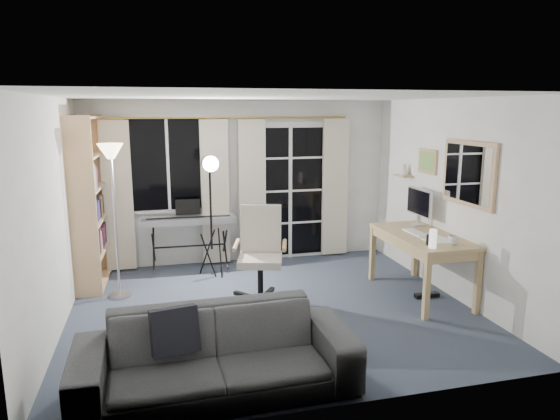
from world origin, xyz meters
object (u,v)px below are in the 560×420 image
at_px(bookshelf, 85,207).
at_px(keyboard_piano, 189,221).
at_px(sofa, 216,341).
at_px(office_chair, 261,246).
at_px(monitor, 419,203).
at_px(desk, 422,242).
at_px(torchiere_lamp, 112,175).
at_px(mug, 454,239).
at_px(studio_light, 210,178).

height_order(bookshelf, keyboard_piano, bookshelf).
bearing_deg(sofa, keyboard_piano, 88.69).
distance_m(office_chair, monitor, 2.17).
bearing_deg(desk, torchiere_lamp, 166.01).
bearing_deg(torchiere_lamp, desk, -13.43).
bearing_deg(sofa, mug, 19.35).
distance_m(bookshelf, sofa, 3.28).
relative_size(bookshelf, studio_light, 1.28).
xyz_separation_m(bookshelf, office_chair, (2.07, -1.09, -0.37)).
xyz_separation_m(torchiere_lamp, keyboard_piano, (0.92, 0.85, -0.80)).
distance_m(bookshelf, keyboard_piano, 1.40).
xyz_separation_m(monitor, sofa, (-2.90, -1.99, -0.63)).
height_order(desk, mug, mug).
bearing_deg(monitor, studio_light, 161.30).
distance_m(torchiere_lamp, studio_light, 1.29).
relative_size(studio_light, monitor, 3.07).
bearing_deg(mug, bookshelf, 155.07).
bearing_deg(office_chair, keyboard_piano, 133.79).
xyz_separation_m(office_chair, monitor, (2.13, 0.13, 0.39)).
bearing_deg(torchiere_lamp, studio_light, 20.22).
height_order(torchiere_lamp, sofa, torchiere_lamp).
bearing_deg(mug, monitor, 84.21).
height_order(studio_light, office_chair, studio_light).
distance_m(torchiere_lamp, desk, 3.80).
height_order(office_chair, sofa, office_chair).
xyz_separation_m(keyboard_piano, studio_light, (0.28, -0.41, 0.66)).
height_order(mug, sofa, mug).
distance_m(monitor, sofa, 3.57).
bearing_deg(keyboard_piano, office_chair, -60.21).
relative_size(studio_light, mug, 13.51).
bearing_deg(monitor, desk, -114.13).
xyz_separation_m(office_chair, sofa, (-0.77, -1.86, -0.24)).
xyz_separation_m(keyboard_piano, monitor, (2.88, -1.26, 0.35)).
xyz_separation_m(torchiere_lamp, studio_light, (1.20, 0.44, -0.13)).
bearing_deg(keyboard_piano, monitor, -22.12).
relative_size(studio_light, sofa, 0.77).
relative_size(keyboard_piano, monitor, 2.34).
height_order(bookshelf, studio_light, bookshelf).
xyz_separation_m(studio_light, office_chair, (0.47, -0.98, -0.70)).
bearing_deg(monitor, keyboard_piano, 155.81).
xyz_separation_m(bookshelf, sofa, (1.30, -2.95, -0.61)).
bearing_deg(office_chair, monitor, 18.92).
height_order(keyboard_piano, sofa, keyboard_piano).
bearing_deg(bookshelf, office_chair, -25.62).
bearing_deg(bookshelf, sofa, -64.06).
height_order(desk, monitor, monitor).
bearing_deg(desk, mug, -79.25).
xyz_separation_m(studio_light, desk, (2.41, -1.30, -0.70)).
relative_size(monitor, sofa, 0.25).
bearing_deg(keyboard_piano, desk, -30.99).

